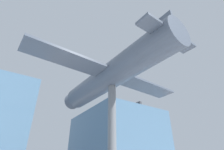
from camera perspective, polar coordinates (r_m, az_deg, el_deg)
glass_pavilion_right at (r=30.06m, az=1.56°, el=-22.33°), size 11.23×13.52×10.70m
support_pylon_central at (r=13.07m, az=-0.00°, el=-18.94°), size 0.61×0.61×7.58m
suspended_airplane at (r=14.97m, az=-0.74°, el=-0.46°), size 14.42×14.86×2.97m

